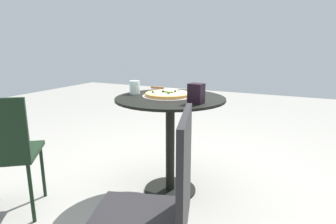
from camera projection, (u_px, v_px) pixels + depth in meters
ground_plane at (170, 190)px, 2.28m from camera, size 10.00×10.00×0.00m
patio_table at (170, 123)px, 2.15m from camera, size 0.81×0.81×0.76m
pizza_on_tray at (168, 94)px, 2.15m from camera, size 0.38×0.38×0.05m
pizza_server at (163, 89)px, 2.18m from camera, size 0.08×0.21×0.02m
drinking_cup at (135, 87)px, 2.24m from camera, size 0.08×0.08×0.10m
napkin_dispenser at (196, 94)px, 1.87m from camera, size 0.09×0.10×0.13m
patio_chair_near at (2, 149)px, 1.82m from camera, size 0.55×0.55×0.83m
patio_chair_far at (157, 206)px, 1.13m from camera, size 0.50×0.50×0.89m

